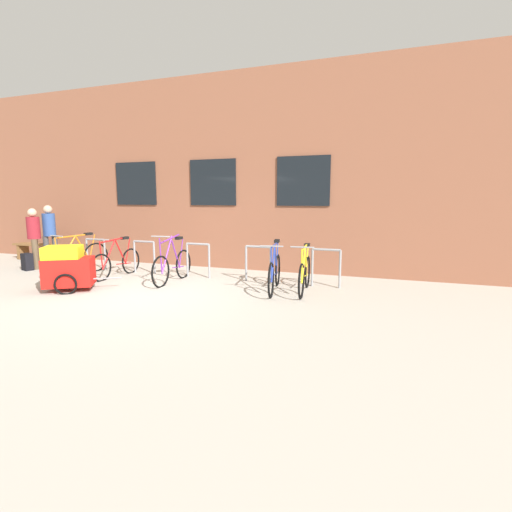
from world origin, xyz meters
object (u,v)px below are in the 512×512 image
bicycle_yellow (305,274)px  bicycle_purple (173,265)px  bicycle_orange (77,258)px  wooden_bench (41,248)px  person_browsing (34,234)px  bicycle_blue (275,272)px  person_by_bench (50,231)px  bike_trailer (68,268)px  bicycle_red (117,262)px  backpack (27,262)px

bicycle_yellow → bicycle_purple: bearing=-178.4°
bicycle_purple → bicycle_orange: 2.67m
bicycle_yellow → wooden_bench: 8.48m
wooden_bench → person_browsing: size_ratio=1.15×
bicycle_orange → bicycle_blue: bearing=0.3°
person_by_bench → bicycle_blue: bearing=-5.7°
person_browsing → bicycle_orange: bearing=-8.3°
bicycle_orange → bicycle_blue: same height
bicycle_orange → person_browsing: bearing=171.7°
bicycle_orange → bike_trailer: (1.11, -1.37, 0.07)m
bicycle_orange → wooden_bench: bicycle_orange is taller
bicycle_red → person_by_bench: size_ratio=1.00×
bicycle_red → wooden_bench: 4.07m
bike_trailer → person_by_bench: bearing=142.8°
bike_trailer → backpack: bike_trailer is taller
person_by_bench → backpack: (-0.07, -0.69, -0.74)m
bicycle_yellow → bike_trailer: size_ratio=1.17×
bike_trailer → person_by_bench: 3.43m
person_browsing → backpack: bearing=-94.9°
person_by_bench → backpack: size_ratio=3.78×
person_browsing → backpack: (-0.02, -0.25, -0.69)m
person_browsing → backpack: person_browsing is taller
wooden_bench → bicycle_blue: bearing=-9.8°
bicycle_orange → person_by_bench: (-1.59, 0.69, 0.56)m
bicycle_orange → bicycle_yellow: size_ratio=1.10×
wooden_bench → bicycle_red: bearing=-18.4°
bicycle_purple → bike_trailer: (-1.55, -1.39, 0.09)m
bicycle_yellow → wooden_bench: size_ratio=0.89×
bicycle_orange → bicycle_blue: (5.02, 0.03, -0.02)m
bicycle_orange → wooden_bench: 3.09m
bicycle_blue → wooden_bench: bicycle_blue is taller
bicycle_purple → backpack: bicycle_purple is taller
backpack → person_browsing: bearing=102.1°
bicycle_purple → bicycle_red: size_ratio=1.02×
bicycle_yellow → person_by_bench: person_by_bench is taller
bicycle_blue → bicycle_yellow: bicycle_blue is taller
bicycle_blue → person_browsing: person_browsing is taller
bike_trailer → bicycle_red: bearing=90.6°
person_by_bench → person_browsing: (-0.05, -0.45, -0.04)m
bicycle_blue → person_browsing: size_ratio=1.09×
bicycle_orange → bike_trailer: bicycle_orange is taller
bicycle_blue → bicycle_yellow: 0.60m
person_browsing → bicycle_purple: bearing=-2.8°
bicycle_purple → bike_trailer: bicycle_purple is taller
bicycle_blue → person_by_bench: (-6.61, 0.66, 0.58)m
bicycle_red → bicycle_orange: bicycle_orange is taller
bike_trailer → backpack: 3.10m
bicycle_red → person_browsing: person_browsing is taller
bicycle_orange → bicycle_yellow: bicycle_orange is taller
person_browsing → wooden_bench: bearing=134.8°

